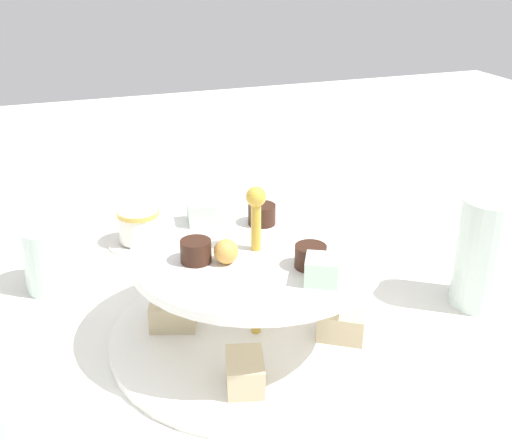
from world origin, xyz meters
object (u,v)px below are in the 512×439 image
Objects in this scene: teacup_with_saucer at (139,228)px; water_glass_mid_back at (14,380)px; water_glass_tall_right at (486,253)px; water_glass_short_left at (50,258)px; butter_knife_right at (296,219)px; tiered_serving_stand at (256,301)px.

teacup_with_saucer is 0.87× the size of water_glass_mid_back.
water_glass_tall_right is 1.63× the size of water_glass_short_left.
butter_knife_right is (0.09, -0.36, -0.04)m from water_glass_short_left.
teacup_with_saucer is (0.29, 0.35, -0.04)m from water_glass_tall_right.
teacup_with_saucer reaches higher than butter_knife_right.
water_glass_mid_back is at bearing 170.37° from water_glass_short_left.
water_glass_short_left is at bearing 45.00° from butter_knife_right.
butter_knife_right is at bearing -50.27° from water_glass_mid_back.
water_glass_tall_right is 0.51m from water_glass_short_left.
water_glass_tall_right is at bearing -130.24° from teacup_with_saucer.
water_glass_tall_right is at bearing -113.73° from water_glass_short_left.
water_glass_short_left is at bearing -9.63° from water_glass_mid_back.
butter_knife_right is (0.29, 0.11, -0.06)m from water_glass_tall_right.
water_glass_tall_right reaches higher than water_glass_short_left.
water_glass_mid_back is (-0.04, 0.51, -0.01)m from water_glass_tall_right.
teacup_with_saucer is 0.24m from butter_knife_right.
water_glass_mid_back reaches higher than water_glass_short_left.
teacup_with_saucer is at bearing -26.12° from water_glass_mid_back.
tiered_serving_stand is 3.42× the size of teacup_with_saucer.
butter_knife_right is 0.52m from water_glass_mid_back.
tiered_serving_stand is at bearing -164.80° from teacup_with_saucer.
tiered_serving_stand reaches higher than water_glass_mid_back.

